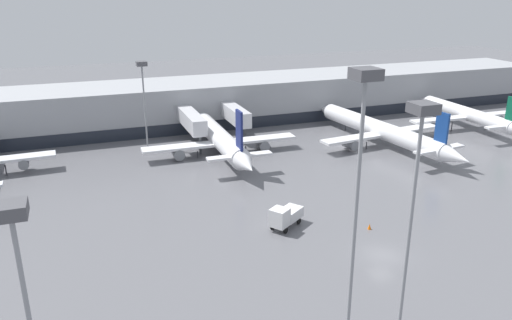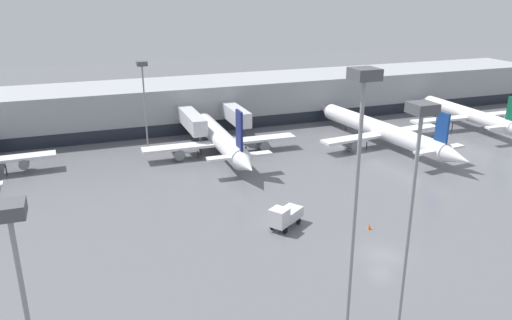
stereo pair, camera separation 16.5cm
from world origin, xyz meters
name	(u,v)px [view 1 (the left image)]	position (x,y,z in m)	size (l,w,h in m)	color
ground_plane	(383,255)	(0.00, 0.00, 0.00)	(320.00, 320.00, 0.00)	slate
terminal_building	(221,101)	(-0.05, 61.88, 4.50)	(160.00, 29.46, 9.00)	#9EA0A5
parked_jet_0	(382,131)	(22.86, 34.78, 2.69)	(25.88, 39.95, 9.14)	white
parked_jet_2	(221,140)	(-6.71, 39.52, 2.69)	(27.27, 33.47, 10.27)	white
parked_jet_3	(469,115)	(45.84, 38.12, 2.99)	(26.80, 31.43, 8.73)	white
service_truck_0	(285,216)	(-7.38, 9.97, 1.54)	(5.27, 4.55, 2.89)	silver
traffic_cone_1	(369,226)	(2.04, 5.92, 0.35)	(0.46, 0.46, 0.70)	orange
apron_light_mast_0	(418,160)	(-6.09, -11.41, 15.54)	(1.80, 1.80, 19.91)	gray
apron_light_mast_2	(361,143)	(-11.05, -11.26, 17.36)	(1.80, 1.80, 22.64)	gray
apron_light_mast_4	(18,259)	(-33.70, -12.77, 13.42)	(1.80, 1.80, 16.83)	gray
apron_light_mast_7	(143,79)	(-18.20, 48.22, 12.58)	(1.80, 1.80, 15.63)	gray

